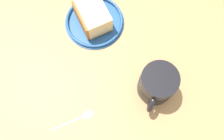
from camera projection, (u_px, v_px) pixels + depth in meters
ground_plane at (112, 61)px, 68.70cm from camera, size 121.11×121.11×2.42cm
small_plate at (94, 21)px, 70.00cm from camera, size 15.91×15.91×1.40cm
cake_slice at (93, 16)px, 67.08cm from camera, size 9.86×8.03×5.94cm
tea_mug at (157, 85)px, 60.81cm from camera, size 10.11×9.15×9.59cm
teaspoon at (81, 117)px, 62.81cm from camera, size 2.18×11.26×0.80cm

